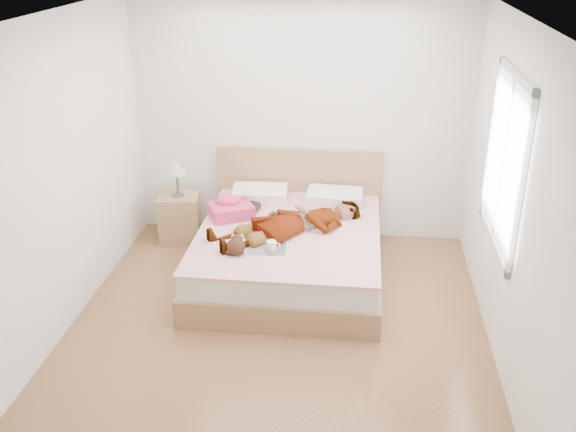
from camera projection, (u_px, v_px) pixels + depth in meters
The scene contains 11 objects.
ground at pixel (277, 330), 5.55m from camera, with size 4.00×4.00×0.00m, color #522E19.
woman at pixel (291, 219), 6.16m from camera, with size 0.61×1.62×0.22m, color white.
hair at pixel (241, 205), 6.66m from camera, with size 0.41×0.50×0.07m, color black.
phone at pixel (247, 193), 6.54m from camera, with size 0.05×0.10×0.01m, color silver.
room_shell at pixel (505, 162), 5.02m from camera, with size 4.00×4.00×4.00m.
bed at pixel (290, 247), 6.37m from camera, with size 1.80×2.08×1.00m.
towel at pixel (230, 208), 6.45m from camera, with size 0.52×0.48×0.22m.
magazine at pixel (267, 248), 5.82m from camera, with size 0.40×0.28×0.02m.
coffee_mug at pixel (272, 246), 5.76m from camera, with size 0.13×0.10×0.10m.
plush_toy at pixel (236, 245), 5.73m from camera, with size 0.18×0.26×0.14m.
nightstand at pixel (180, 214), 7.04m from camera, with size 0.49×0.45×0.94m.
Camera 1 is at (0.64, -4.62, 3.17)m, focal length 40.00 mm.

